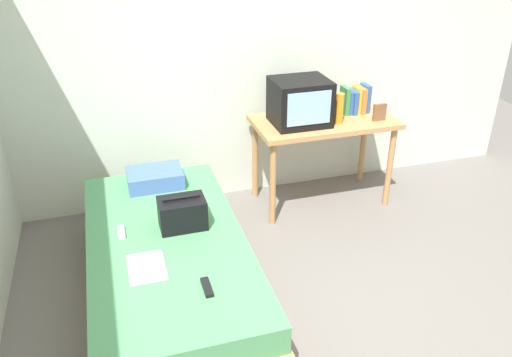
# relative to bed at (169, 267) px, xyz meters

# --- Properties ---
(ground_plane) EXTENTS (8.00, 8.00, 0.00)m
(ground_plane) POSITION_rel_bed_xyz_m (0.91, -0.70, -0.22)
(ground_plane) COLOR slate
(wall_back) EXTENTS (5.20, 0.10, 2.60)m
(wall_back) POSITION_rel_bed_xyz_m (0.91, 1.30, 1.08)
(wall_back) COLOR silver
(wall_back) RESTS_ON ground
(bed) EXTENTS (1.00, 2.00, 0.45)m
(bed) POSITION_rel_bed_xyz_m (0.00, 0.00, 0.00)
(bed) COLOR #B27F4C
(bed) RESTS_ON ground
(desk) EXTENTS (1.16, 0.60, 0.76)m
(desk) POSITION_rel_bed_xyz_m (1.45, 0.88, 0.44)
(desk) COLOR #B27F4C
(desk) RESTS_ON ground
(tv) EXTENTS (0.44, 0.39, 0.36)m
(tv) POSITION_rel_bed_xyz_m (1.22, 0.86, 0.72)
(tv) COLOR black
(tv) RESTS_ON desk
(water_bottle) EXTENTS (0.07, 0.07, 0.25)m
(water_bottle) POSITION_rel_bed_xyz_m (1.52, 0.78, 0.66)
(water_bottle) COLOR orange
(water_bottle) RESTS_ON desk
(book_row) EXTENTS (0.23, 0.17, 0.23)m
(book_row) POSITION_rel_bed_xyz_m (1.76, 0.96, 0.65)
(book_row) COLOR #337F47
(book_row) RESTS_ON desk
(picture_frame) EXTENTS (0.11, 0.02, 0.14)m
(picture_frame) POSITION_rel_bed_xyz_m (1.86, 0.73, 0.61)
(picture_frame) COLOR brown
(picture_frame) RESTS_ON desk
(pillow) EXTENTS (0.40, 0.29, 0.12)m
(pillow) POSITION_rel_bed_xyz_m (0.03, 0.73, 0.29)
(pillow) COLOR #4766AD
(pillow) RESTS_ON bed
(handbag) EXTENTS (0.30, 0.20, 0.22)m
(handbag) POSITION_rel_bed_xyz_m (0.13, 0.10, 0.33)
(handbag) COLOR black
(handbag) RESTS_ON bed
(magazine) EXTENTS (0.21, 0.29, 0.01)m
(magazine) POSITION_rel_bed_xyz_m (-0.15, -0.27, 0.23)
(magazine) COLOR white
(magazine) RESTS_ON bed
(remote_dark) EXTENTS (0.04, 0.16, 0.02)m
(remote_dark) POSITION_rel_bed_xyz_m (0.15, -0.56, 0.24)
(remote_dark) COLOR black
(remote_dark) RESTS_ON bed
(remote_silver) EXTENTS (0.04, 0.14, 0.02)m
(remote_silver) POSITION_rel_bed_xyz_m (-0.26, 0.13, 0.24)
(remote_silver) COLOR #B7B7BC
(remote_silver) RESTS_ON bed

